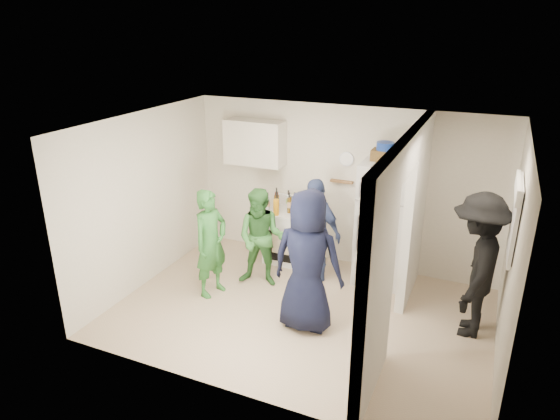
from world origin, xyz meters
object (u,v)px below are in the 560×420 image
object	(u,v)px
stove	(289,236)
person_nook	(476,266)
blue_bowl	(385,146)
person_green_left	(211,243)
person_green_center	(261,238)
person_navy	(307,262)
fridge	(386,223)
person_denim	(314,230)
wicker_basket	(385,155)
yellow_cup_stack_top	(406,157)

from	to	relation	value
stove	person_nook	world-z (taller)	person_nook
blue_bowl	person_green_left	world-z (taller)	blue_bowl
person_green_center	person_navy	world-z (taller)	person_navy
stove	fridge	xyz separation A→B (m)	(1.52, -0.03, 0.49)
stove	person_denim	bearing A→B (deg)	-35.95
person_green_left	person_green_center	world-z (taller)	person_green_left
stove	blue_bowl	xyz separation A→B (m)	(1.42, 0.02, 1.60)
person_navy	person_nook	world-z (taller)	person_navy
wicker_basket	person_navy	bearing A→B (deg)	-106.83
person_nook	fridge	bearing A→B (deg)	-121.27
stove	person_green_left	size ratio (longest dim) A/B	0.55
fridge	person_navy	distance (m)	1.70
person_navy	person_nook	distance (m)	2.01
stove	person_green_center	xyz separation A→B (m)	(-0.06, -0.86, 0.31)
wicker_basket	person_green_center	size ratio (longest dim) A/B	0.24
fridge	person_nook	world-z (taller)	fridge
stove	yellow_cup_stack_top	xyz separation A→B (m)	(1.74, -0.13, 1.52)
person_denim	person_navy	size ratio (longest dim) A/B	0.86
stove	wicker_basket	distance (m)	2.05
stove	person_green_left	world-z (taller)	person_green_left
blue_bowl	person_green_center	bearing A→B (deg)	-149.24
person_navy	person_nook	xyz separation A→B (m)	(1.88, 0.71, -0.00)
wicker_basket	person_green_center	xyz separation A→B (m)	(-1.49, -0.88, -1.16)
yellow_cup_stack_top	stove	bearing A→B (deg)	175.73
person_navy	blue_bowl	bearing A→B (deg)	-109.29
person_denim	person_nook	xyz separation A→B (m)	(2.23, -0.49, 0.12)
person_denim	person_green_left	bearing A→B (deg)	-119.28
wicker_basket	blue_bowl	bearing A→B (deg)	0.00
person_green_center	person_denim	size ratio (longest dim) A/B	0.93
stove	person_navy	bearing A→B (deg)	-60.36
person_green_center	person_denim	xyz separation A→B (m)	(0.64, 0.44, 0.06)
yellow_cup_stack_top	person_navy	bearing A→B (deg)	-118.68
wicker_basket	person_denim	size ratio (longest dim) A/B	0.22
fridge	person_green_center	world-z (taller)	fridge
fridge	person_denim	world-z (taller)	fridge
stove	person_denim	xyz separation A→B (m)	(0.58, -0.42, 0.36)
fridge	person_green_center	distance (m)	1.80
wicker_basket	person_denim	world-z (taller)	wicker_basket
fridge	person_denim	distance (m)	1.03
stove	fridge	world-z (taller)	fridge
yellow_cup_stack_top	wicker_basket	bearing A→B (deg)	154.89
blue_bowl	person_navy	world-z (taller)	blue_bowl
blue_bowl	person_green_center	xyz separation A→B (m)	(-1.49, -0.88, -1.29)
yellow_cup_stack_top	person_denim	bearing A→B (deg)	-166.00
stove	fridge	size ratio (longest dim) A/B	0.47
yellow_cup_stack_top	person_green_left	distance (m)	2.89
blue_bowl	person_navy	bearing A→B (deg)	-106.83
stove	person_nook	bearing A→B (deg)	-18.03
blue_bowl	stove	bearing A→B (deg)	-179.19
person_green_left	stove	bearing A→B (deg)	-8.80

